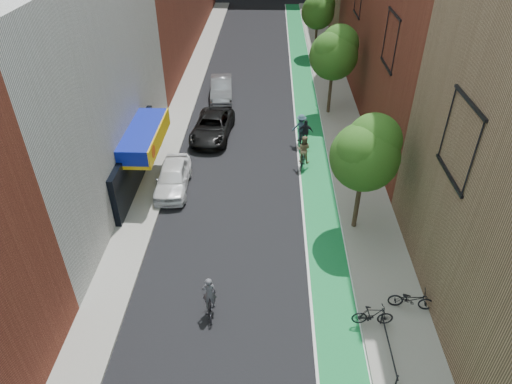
# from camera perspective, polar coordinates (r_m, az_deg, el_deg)

# --- Properties ---
(bike_lane) EXTENTS (2.00, 68.00, 0.01)m
(bike_lane) POSITION_cam_1_polar(r_m,az_deg,el_deg) (38.32, 6.25, 11.04)
(bike_lane) COLOR #14713C
(bike_lane) RESTS_ON ground
(sidewalk_left) EXTENTS (2.00, 68.00, 0.15)m
(sidewalk_left) POSITION_cam_1_polar(r_m,az_deg,el_deg) (38.81, -8.92, 11.25)
(sidewalk_left) COLOR gray
(sidewalk_left) RESTS_ON ground
(sidewalk_right) EXTENTS (3.00, 68.00, 0.15)m
(sidewalk_right) POSITION_cam_1_polar(r_m,az_deg,el_deg) (38.56, 10.03, 10.98)
(sidewalk_right) COLOR gray
(sidewalk_right) RESTS_ON ground
(building_left_white) EXTENTS (8.00, 20.00, 12.00)m
(building_left_white) POSITION_cam_1_polar(r_m,az_deg,el_deg) (27.56, -24.71, 11.74)
(building_left_white) COLOR silver
(building_left_white) RESTS_ON ground
(tree_near) EXTENTS (3.40, 3.36, 6.42)m
(tree_near) POSITION_cam_1_polar(r_m,az_deg,el_deg) (22.31, 13.61, 4.93)
(tree_near) COLOR #332619
(tree_near) RESTS_ON ground
(tree_mid) EXTENTS (3.55, 3.53, 6.74)m
(tree_mid) POSITION_cam_1_polar(r_m,az_deg,el_deg) (34.91, 9.79, 16.92)
(tree_mid) COLOR #332619
(tree_mid) RESTS_ON ground
(tree_far) EXTENTS (3.30, 3.25, 6.21)m
(tree_far) POSITION_cam_1_polar(r_m,az_deg,el_deg) (48.43, 7.82, 21.68)
(tree_far) COLOR #332619
(tree_far) RESTS_ON ground
(parked_car_white) EXTENTS (2.02, 4.67, 1.57)m
(parked_car_white) POSITION_cam_1_polar(r_m,az_deg,el_deg) (27.29, -10.35, 1.82)
(parked_car_white) COLOR white
(parked_car_white) RESTS_ON ground
(parked_car_black) EXTENTS (2.98, 5.70, 1.53)m
(parked_car_black) POSITION_cam_1_polar(r_m,az_deg,el_deg) (32.68, -5.49, 8.13)
(parked_car_black) COLOR black
(parked_car_black) RESTS_ON ground
(parked_car_silver) EXTENTS (2.12, 5.07, 1.63)m
(parked_car_silver) POSITION_cam_1_polar(r_m,az_deg,el_deg) (38.90, -4.34, 12.82)
(parked_car_silver) COLOR gray
(parked_car_silver) RESTS_ON ground
(cyclist_lead) EXTENTS (0.75, 1.59, 1.98)m
(cyclist_lead) POSITION_cam_1_polar(r_m,az_deg,el_deg) (19.84, -5.81, -13.52)
(cyclist_lead) COLOR black
(cyclist_lead) RESTS_ON ground
(cyclist_lane_near) EXTENTS (1.02, 1.63, 2.17)m
(cyclist_lane_near) POSITION_cam_1_polar(r_m,az_deg,el_deg) (28.98, 5.92, 4.80)
(cyclist_lane_near) COLOR black
(cyclist_lane_near) RESTS_ON ground
(cyclist_lane_mid) EXTENTS (1.02, 1.56, 2.02)m
(cyclist_lane_mid) POSITION_cam_1_polar(r_m,az_deg,el_deg) (31.27, 6.18, 6.84)
(cyclist_lane_mid) COLOR black
(cyclist_lane_mid) RESTS_ON ground
(cyclist_lane_far) EXTENTS (1.19, 1.78, 2.17)m
(cyclist_lane_far) POSITION_cam_1_polar(r_m,az_deg,el_deg) (31.65, 5.63, 7.59)
(cyclist_lane_far) COLOR black
(cyclist_lane_far) RESTS_ON ground
(parked_bike_mid) EXTENTS (1.72, 0.50, 1.03)m
(parked_bike_mid) POSITION_cam_1_polar(r_m,az_deg,el_deg) (19.89, 14.39, -14.70)
(parked_bike_mid) COLOR black
(parked_bike_mid) RESTS_ON sidewalk_right
(parked_bike_far) EXTENTS (1.98, 0.90, 1.00)m
(parked_bike_far) POSITION_cam_1_polar(r_m,az_deg,el_deg) (20.96, 18.83, -12.56)
(parked_bike_far) COLOR black
(parked_bike_far) RESTS_ON sidewalk_right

